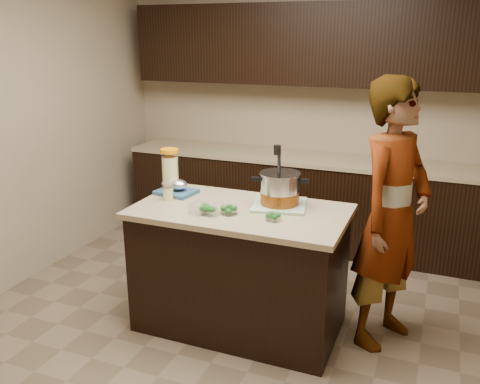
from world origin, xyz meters
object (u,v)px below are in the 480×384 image
at_px(person, 392,216).
at_px(island, 240,268).
at_px(lemonade_pitcher, 170,172).
at_px(stock_pot, 280,191).

bearing_deg(person, island, 127.81).
distance_m(lemonade_pitcher, person, 1.62).
relative_size(island, person, 0.81).
bearing_deg(island, stock_pot, 33.02).
bearing_deg(island, lemonade_pitcher, 164.81).
bearing_deg(lemonade_pitcher, person, 2.30).
bearing_deg(lemonade_pitcher, island, -15.19).
xyz_separation_m(island, lemonade_pitcher, (-0.63, 0.17, 0.60)).
height_order(stock_pot, person, person).
xyz_separation_m(stock_pot, person, (0.75, 0.09, -0.11)).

